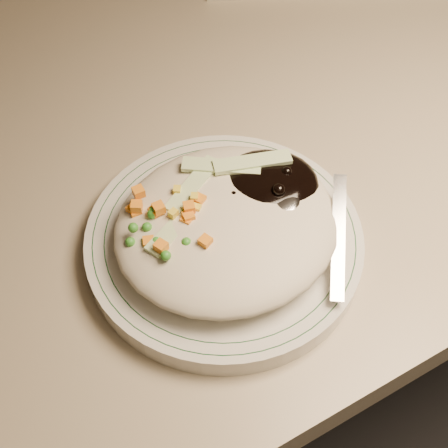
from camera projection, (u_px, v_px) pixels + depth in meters
desk at (209, 215)px, 0.83m from camera, size 1.40×0.70×0.74m
plate at (224, 242)px, 0.55m from camera, size 0.24×0.24×0.02m
plate_rim at (224, 235)px, 0.54m from camera, size 0.23×0.23×0.00m
meal at (229, 219)px, 0.52m from camera, size 0.21×0.19×0.05m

